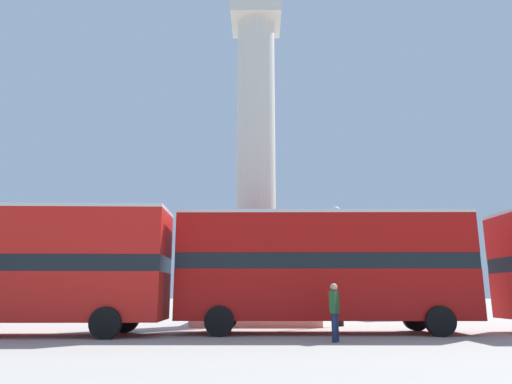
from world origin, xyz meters
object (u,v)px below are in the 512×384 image
object	(u,v)px
bus_b	(11,264)
equestrian_statue	(414,285)
pedestrian_near_lamp	(335,309)
monument_column	(256,197)
bus_c	(323,266)
street_lamp	(338,258)

from	to	relation	value
bus_b	equestrian_statue	xyz separation A→B (m)	(17.75, 11.33, -0.54)
bus_b	pedestrian_near_lamp	bearing A→B (deg)	-11.61
bus_b	equestrian_statue	bearing A→B (deg)	30.74
monument_column	pedestrian_near_lamp	bearing A→B (deg)	-74.28
bus_c	pedestrian_near_lamp	size ratio (longest dim) A/B	6.18
bus_c	monument_column	bearing A→B (deg)	114.05
monument_column	street_lamp	distance (m)	5.26
street_lamp	pedestrian_near_lamp	world-z (taller)	street_lamp
bus_c	street_lamp	size ratio (longest dim) A/B	1.98
equestrian_statue	monument_column	bearing A→B (deg)	-156.89
monument_column	pedestrian_near_lamp	size ratio (longest dim) A/B	10.47
bus_b	pedestrian_near_lamp	distance (m)	11.16
equestrian_statue	street_lamp	distance (m)	8.69
equestrian_statue	pedestrian_near_lamp	xyz separation A→B (m)	(-6.84, -13.21, -0.91)
monument_column	bus_b	world-z (taller)	monument_column
monument_column	pedestrian_near_lamp	world-z (taller)	monument_column
bus_c	equestrian_statue	xyz separation A→B (m)	(6.74, 10.29, -0.52)
monument_column	street_lamp	bearing A→B (deg)	-27.63
pedestrian_near_lamp	bus_b	bearing A→B (deg)	106.05
monument_column	street_lamp	xyz separation A→B (m)	(3.70, -1.94, -3.20)
bus_c	street_lamp	distance (m)	3.91
monument_column	bus_c	world-z (taller)	monument_column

